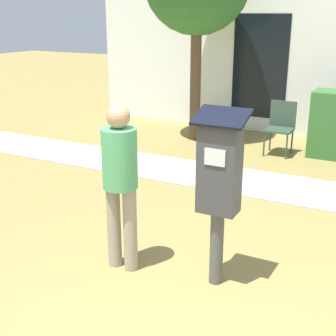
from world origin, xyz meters
name	(u,v)px	position (x,y,z in m)	size (l,w,h in m)	color
ground_plane	(182,334)	(0.00, 0.00, 0.00)	(40.00, 40.00, 0.00)	olive
sidewalk	(289,189)	(0.00, 3.43, 0.01)	(12.00, 1.10, 0.02)	#B7B2A8
parking_meter	(219,177)	(-0.05, 0.80, 1.02)	(0.44, 0.31, 1.59)	#4C4C4C
person_standing	(120,176)	(-0.94, 0.64, 0.93)	(0.32, 0.32, 1.58)	gray
outdoor_chair_left	(281,123)	(-0.58, 5.09, 0.53)	(0.44, 0.44, 0.90)	#334738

